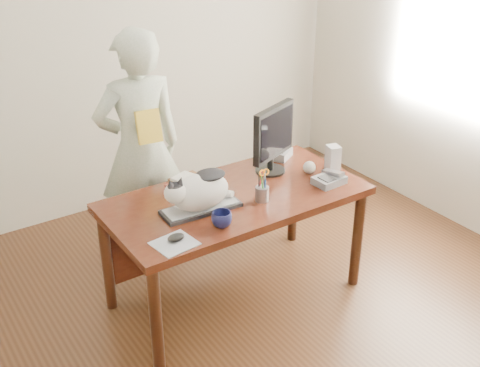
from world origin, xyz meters
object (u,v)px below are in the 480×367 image
(monitor, at_px, (273,136))
(keyboard, at_px, (201,208))
(baseball, at_px, (309,167))
(calculator, at_px, (275,152))
(person, at_px, (140,149))
(desk, at_px, (229,211))
(cat, at_px, (198,191))
(mouse, at_px, (176,237))
(coffee_mug, at_px, (222,219))
(speaker, at_px, (333,158))
(phone, at_px, (330,179))
(pen_cup, at_px, (262,192))
(book_stack, at_px, (186,182))

(monitor, bearing_deg, keyboard, 174.05)
(baseball, xyz_separation_m, calculator, (-0.03, 0.34, -0.01))
(baseball, bearing_deg, person, 135.71)
(desk, xyz_separation_m, cat, (-0.29, -0.13, 0.28))
(mouse, bearing_deg, monitor, 15.98)
(keyboard, height_order, baseball, baseball)
(keyboard, xyz_separation_m, coffee_mug, (0.00, -0.22, 0.03))
(speaker, distance_m, baseball, 0.17)
(cat, relative_size, monitor, 1.01)
(phone, height_order, person, person)
(desk, xyz_separation_m, keyboard, (-0.27, -0.12, 0.16))
(monitor, height_order, pen_cup, monitor)
(baseball, relative_size, person, 0.05)
(keyboard, bearing_deg, speaker, 2.07)
(keyboard, height_order, monitor, monitor)
(pen_cup, relative_size, speaker, 1.20)
(keyboard, height_order, cat, cat)
(desk, distance_m, baseball, 0.61)
(pen_cup, height_order, mouse, pen_cup)
(speaker, distance_m, book_stack, 0.98)
(desk, relative_size, cat, 3.48)
(cat, xyz_separation_m, mouse, (-0.27, -0.22, -0.11))
(desk, distance_m, phone, 0.67)
(coffee_mug, xyz_separation_m, phone, (0.85, 0.07, -0.02))
(phone, distance_m, speaker, 0.21)
(monitor, distance_m, coffee_mug, 0.79)
(monitor, height_order, mouse, monitor)
(pen_cup, xyz_separation_m, person, (-0.35, 0.95, 0.03))
(person, bearing_deg, speaker, 144.88)
(calculator, bearing_deg, coffee_mug, -174.11)
(phone, bearing_deg, calculator, 91.74)
(speaker, bearing_deg, cat, -166.95)
(keyboard, bearing_deg, desk, 27.79)
(person, bearing_deg, book_stack, 101.99)
(monitor, height_order, calculator, monitor)
(keyboard, relative_size, pen_cup, 2.29)
(cat, xyz_separation_m, phone, (0.87, -0.15, -0.10))
(monitor, height_order, person, person)
(cat, height_order, phone, cat)
(coffee_mug, relative_size, baseball, 1.38)
(desk, height_order, pen_cup, pen_cup)
(desk, bearing_deg, keyboard, -155.33)
(pen_cup, bearing_deg, coffee_mug, -161.63)
(speaker, bearing_deg, desk, -177.10)
(coffee_mug, xyz_separation_m, person, (0.01, 1.07, 0.04))
(keyboard, height_order, pen_cup, pen_cup)
(coffee_mug, height_order, speaker, speaker)
(phone, relative_size, calculator, 0.75)
(monitor, bearing_deg, cat, 173.83)
(phone, bearing_deg, speaker, 40.64)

